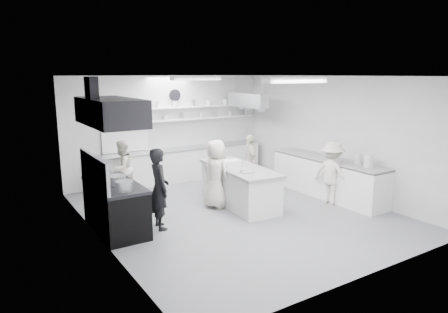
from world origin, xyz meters
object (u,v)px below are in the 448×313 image
stove (116,208)px  back_counter (183,164)px  cook_back (122,168)px  right_counter (328,178)px  prep_island (239,187)px  cook_stove (159,189)px

stove → back_counter: 4.03m
back_counter → stove: bearing=-136.0°
back_counter → cook_back: 2.11m
right_counter → cook_back: size_ratio=2.32×
back_counter → prep_island: back_counter is taller
stove → cook_stove: (0.78, -0.37, 0.37)m
prep_island → back_counter: bearing=96.8°
stove → cook_back: (0.89, 2.22, 0.26)m
back_counter → right_counter: right_counter is taller
cook_stove → prep_island: bearing=-72.3°
stove → right_counter: (5.25, -0.60, 0.02)m
right_counter → prep_island: (-2.27, 0.64, -0.04)m
prep_island → right_counter: bearing=-10.5°
stove → cook_stove: bearing=-25.3°
stove → back_counter: size_ratio=0.36×
cook_back → cook_stove: bearing=53.5°
stove → cook_back: bearing=68.2°
cook_stove → stove: bearing=72.1°
cook_back → back_counter: bearing=162.1°
stove → right_counter: size_ratio=0.55×
stove → back_counter: back_counter is taller
right_counter → prep_island: 2.36m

